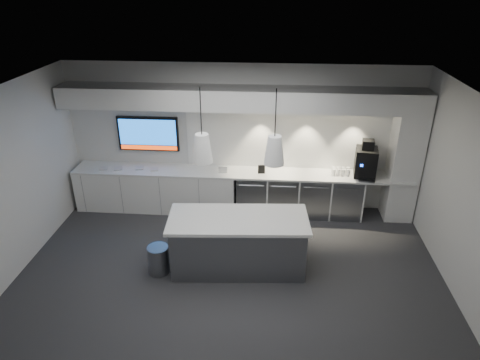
# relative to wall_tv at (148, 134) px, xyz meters

# --- Properties ---
(floor) EXTENTS (7.00, 7.00, 0.00)m
(floor) POSITION_rel_wall_tv_xyz_m (1.90, -2.45, -1.56)
(floor) COLOR #2F2F32
(floor) RESTS_ON ground
(ceiling) EXTENTS (7.00, 7.00, 0.00)m
(ceiling) POSITION_rel_wall_tv_xyz_m (1.90, -2.45, 1.44)
(ceiling) COLOR black
(ceiling) RESTS_ON wall_back
(wall_back) EXTENTS (7.00, 0.00, 7.00)m
(wall_back) POSITION_rel_wall_tv_xyz_m (1.90, 0.05, -0.06)
(wall_back) COLOR silver
(wall_back) RESTS_ON floor
(wall_front) EXTENTS (7.00, 0.00, 7.00)m
(wall_front) POSITION_rel_wall_tv_xyz_m (1.90, -4.95, -0.06)
(wall_front) COLOR silver
(wall_front) RESTS_ON floor
(wall_left) EXTENTS (0.00, 7.00, 7.00)m
(wall_left) POSITION_rel_wall_tv_xyz_m (-1.60, -2.45, -0.06)
(wall_left) COLOR silver
(wall_left) RESTS_ON floor
(wall_right) EXTENTS (0.00, 7.00, 7.00)m
(wall_right) POSITION_rel_wall_tv_xyz_m (5.40, -2.45, -0.06)
(wall_right) COLOR silver
(wall_right) RESTS_ON floor
(back_counter) EXTENTS (6.80, 0.65, 0.04)m
(back_counter) POSITION_rel_wall_tv_xyz_m (1.90, -0.27, -0.68)
(back_counter) COLOR white
(back_counter) RESTS_ON left_base_cabinets
(left_base_cabinets) EXTENTS (3.30, 0.63, 0.86)m
(left_base_cabinets) POSITION_rel_wall_tv_xyz_m (0.15, -0.27, -1.13)
(left_base_cabinets) COLOR white
(left_base_cabinets) RESTS_ON floor
(fridge_unit_a) EXTENTS (0.60, 0.61, 0.85)m
(fridge_unit_a) POSITION_rel_wall_tv_xyz_m (2.15, -0.27, -1.13)
(fridge_unit_a) COLOR gray
(fridge_unit_a) RESTS_ON floor
(fridge_unit_b) EXTENTS (0.60, 0.61, 0.85)m
(fridge_unit_b) POSITION_rel_wall_tv_xyz_m (2.78, -0.27, -1.13)
(fridge_unit_b) COLOR gray
(fridge_unit_b) RESTS_ON floor
(fridge_unit_c) EXTENTS (0.60, 0.61, 0.85)m
(fridge_unit_c) POSITION_rel_wall_tv_xyz_m (3.41, -0.27, -1.13)
(fridge_unit_c) COLOR gray
(fridge_unit_c) RESTS_ON floor
(fridge_unit_d) EXTENTS (0.60, 0.61, 0.85)m
(fridge_unit_d) POSITION_rel_wall_tv_xyz_m (4.04, -0.27, -1.13)
(fridge_unit_d) COLOR gray
(fridge_unit_d) RESTS_ON floor
(backsplash) EXTENTS (4.60, 0.03, 1.30)m
(backsplash) POSITION_rel_wall_tv_xyz_m (3.10, 0.03, -0.01)
(backsplash) COLOR white
(backsplash) RESTS_ON wall_back
(soffit) EXTENTS (6.90, 0.60, 0.40)m
(soffit) POSITION_rel_wall_tv_xyz_m (1.90, -0.25, 0.84)
(soffit) COLOR white
(soffit) RESTS_ON wall_back
(column) EXTENTS (0.55, 0.55, 2.60)m
(column) POSITION_rel_wall_tv_xyz_m (5.10, -0.25, -0.26)
(column) COLOR white
(column) RESTS_ON floor
(wall_tv) EXTENTS (1.25, 0.07, 0.72)m
(wall_tv) POSITION_rel_wall_tv_xyz_m (0.00, 0.00, 0.00)
(wall_tv) COLOR black
(wall_tv) RESTS_ON wall_back
(island) EXTENTS (2.32, 1.12, 0.96)m
(island) POSITION_rel_wall_tv_xyz_m (2.02, -2.19, -1.08)
(island) COLOR gray
(island) RESTS_ON floor
(bin) EXTENTS (0.42, 0.42, 0.49)m
(bin) POSITION_rel_wall_tv_xyz_m (0.72, -2.42, -1.32)
(bin) COLOR gray
(bin) RESTS_ON floor
(coffee_machine) EXTENTS (0.47, 0.62, 0.74)m
(coffee_machine) POSITION_rel_wall_tv_xyz_m (4.37, -0.25, -0.36)
(coffee_machine) COLOR black
(coffee_machine) RESTS_ON back_counter
(sign_black) EXTENTS (0.14, 0.04, 0.18)m
(sign_black) POSITION_rel_wall_tv_xyz_m (2.34, -0.32, -0.57)
(sign_black) COLOR black
(sign_black) RESTS_ON back_counter
(sign_white) EXTENTS (0.18, 0.03, 0.14)m
(sign_white) POSITION_rel_wall_tv_xyz_m (1.56, -0.35, -0.59)
(sign_white) COLOR white
(sign_white) RESTS_ON back_counter
(cup_cluster) EXTENTS (0.36, 0.17, 0.14)m
(cup_cluster) POSITION_rel_wall_tv_xyz_m (3.90, -0.26, -0.59)
(cup_cluster) COLOR white
(cup_cluster) RESTS_ON back_counter
(tray_a) EXTENTS (0.19, 0.19, 0.02)m
(tray_a) POSITION_rel_wall_tv_xyz_m (-0.89, -0.36, -0.65)
(tray_a) COLOR #BCBCBC
(tray_a) RESTS_ON back_counter
(tray_b) EXTENTS (0.20, 0.20, 0.02)m
(tray_b) POSITION_rel_wall_tv_xyz_m (-0.59, -0.34, -0.65)
(tray_b) COLOR #BCBCBC
(tray_b) RESTS_ON back_counter
(tray_c) EXTENTS (0.19, 0.19, 0.02)m
(tray_c) POSITION_rel_wall_tv_xyz_m (-0.16, -0.28, -0.65)
(tray_c) COLOR #BCBCBC
(tray_c) RESTS_ON back_counter
(tray_d) EXTENTS (0.20, 0.20, 0.02)m
(tray_d) POSITION_rel_wall_tv_xyz_m (0.16, -0.32, -0.65)
(tray_d) COLOR #BCBCBC
(tray_d) RESTS_ON back_counter
(pendant_left) EXTENTS (0.31, 0.31, 1.14)m
(pendant_left) POSITION_rel_wall_tv_xyz_m (1.48, -2.19, 0.59)
(pendant_left) COLOR white
(pendant_left) RESTS_ON ceiling
(pendant_right) EXTENTS (0.31, 0.31, 1.14)m
(pendant_right) POSITION_rel_wall_tv_xyz_m (2.56, -2.19, 0.59)
(pendant_right) COLOR white
(pendant_right) RESTS_ON ceiling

